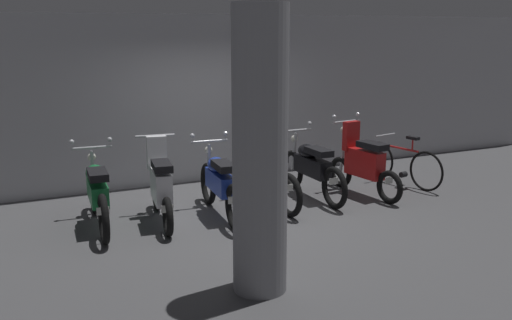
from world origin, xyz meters
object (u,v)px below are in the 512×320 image
at_px(motorbike_slot_2, 220,183).
at_px(motorbike_slot_3, 265,174).
at_px(motorbike_slot_1, 161,186).
at_px(motorbike_slot_4, 311,167).
at_px(bicycle, 402,164).
at_px(motorbike_slot_5, 363,163).
at_px(support_pillar, 260,153).
at_px(motorbike_slot_0, 97,192).

xyz_separation_m(motorbike_slot_2, motorbike_slot_3, (0.84, 0.22, -0.00)).
xyz_separation_m(motorbike_slot_1, motorbike_slot_4, (2.52, 0.15, -0.03)).
relative_size(motorbike_slot_4, bicycle, 1.15).
bearing_deg(bicycle, motorbike_slot_3, -178.78).
bearing_deg(motorbike_slot_5, motorbike_slot_1, 178.88).
bearing_deg(motorbike_slot_5, support_pillar, -140.79).
distance_m(motorbike_slot_1, bicycle, 4.35).
distance_m(motorbike_slot_3, bicycle, 2.67).
height_order(motorbike_slot_0, support_pillar, support_pillar).
distance_m(motorbike_slot_5, bicycle, 1.02).
xyz_separation_m(motorbike_slot_0, bicycle, (5.19, 0.02, -0.13)).
height_order(motorbike_slot_2, support_pillar, support_pillar).
relative_size(motorbike_slot_4, support_pillar, 0.67).
bearing_deg(motorbike_slot_4, motorbike_slot_2, -170.97).
relative_size(motorbike_slot_1, motorbike_slot_4, 0.86).
bearing_deg(support_pillar, bicycle, 33.86).
bearing_deg(motorbike_slot_1, motorbike_slot_2, -7.89).
relative_size(motorbike_slot_3, support_pillar, 0.67).
distance_m(motorbike_slot_2, motorbike_slot_5, 2.52).
height_order(motorbike_slot_0, motorbike_slot_2, same).
relative_size(motorbike_slot_5, support_pillar, 0.58).
bearing_deg(motorbike_slot_4, motorbike_slot_1, -176.57).
height_order(motorbike_slot_0, motorbike_slot_4, same).
xyz_separation_m(bicycle, support_pillar, (-4.00, -2.68, 1.09)).
relative_size(motorbike_slot_3, bicycle, 1.15).
bearing_deg(motorbike_slot_0, bicycle, 0.19).
bearing_deg(motorbike_slot_0, motorbike_slot_3, -0.89).
xyz_separation_m(motorbike_slot_0, motorbike_slot_5, (4.21, -0.21, 0.04)).
bearing_deg(motorbike_slot_5, bicycle, 12.79).
height_order(motorbike_slot_0, motorbike_slot_5, motorbike_slot_5).
xyz_separation_m(motorbike_slot_3, bicycle, (2.67, 0.06, -0.13)).
xyz_separation_m(motorbike_slot_2, motorbike_slot_4, (1.68, 0.27, 0.00)).
distance_m(motorbike_slot_4, support_pillar, 3.58).
relative_size(motorbike_slot_2, support_pillar, 0.67).
height_order(motorbike_slot_0, motorbike_slot_3, motorbike_slot_0).
bearing_deg(motorbike_slot_0, motorbike_slot_2, -8.66).
distance_m(motorbike_slot_0, motorbike_slot_3, 2.53).
xyz_separation_m(motorbike_slot_4, bicycle, (1.82, 0.01, -0.13)).
height_order(motorbike_slot_3, bicycle, motorbike_slot_3).
distance_m(motorbike_slot_3, motorbike_slot_5, 1.69).
bearing_deg(motorbike_slot_2, motorbike_slot_1, 172.11).
height_order(motorbike_slot_1, motorbike_slot_5, motorbike_slot_5).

